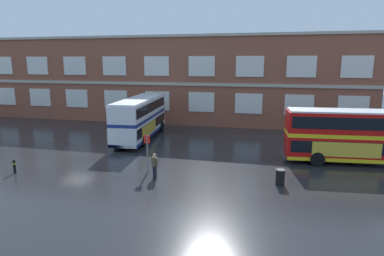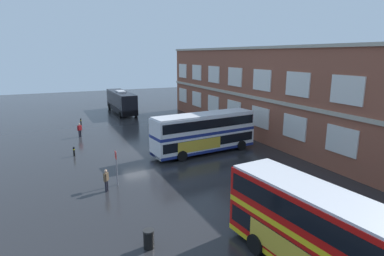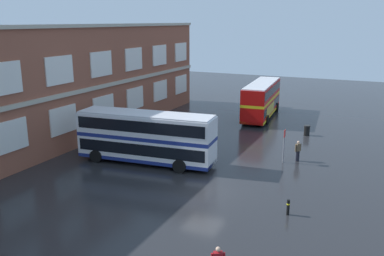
{
  "view_description": "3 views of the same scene",
  "coord_description": "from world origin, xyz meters",
  "px_view_note": "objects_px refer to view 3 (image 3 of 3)",
  "views": [
    {
      "loc": [
        16.37,
        -24.58,
        7.71
      ],
      "look_at": [
        9.48,
        3.22,
        1.97
      ],
      "focal_mm": 31.36,
      "sensor_mm": 36.0,
      "label": 1
    },
    {
      "loc": [
        31.4,
        -8.0,
        9.89
      ],
      "look_at": [
        5.78,
        3.89,
        3.36
      ],
      "focal_mm": 29.92,
      "sensor_mm": 36.0,
      "label": 2
    },
    {
      "loc": [
        -23.33,
        -10.09,
        11.03
      ],
      "look_at": [
        6.85,
        4.05,
        2.28
      ],
      "focal_mm": 38.39,
      "sensor_mm": 36.0,
      "label": 3
    }
  ],
  "objects_px": {
    "safety_bollard_west": "(288,207)",
    "double_decker_middle": "(262,99)",
    "bus_stand_flag": "(284,143)",
    "station_litter_bin": "(307,130)",
    "double_decker_near": "(146,137)",
    "second_passenger": "(298,150)"
  },
  "relations": [
    {
      "from": "station_litter_bin",
      "to": "safety_bollard_west",
      "type": "height_order",
      "value": "station_litter_bin"
    },
    {
      "from": "double_decker_near",
      "to": "double_decker_middle",
      "type": "height_order",
      "value": "same"
    },
    {
      "from": "double_decker_near",
      "to": "safety_bollard_west",
      "type": "distance_m",
      "value": 13.11
    },
    {
      "from": "station_litter_bin",
      "to": "safety_bollard_west",
      "type": "distance_m",
      "value": 18.1
    },
    {
      "from": "double_decker_middle",
      "to": "safety_bollard_west",
      "type": "bearing_deg",
      "value": -160.61
    },
    {
      "from": "safety_bollard_west",
      "to": "double_decker_middle",
      "type": "bearing_deg",
      "value": 19.39
    },
    {
      "from": "second_passenger",
      "to": "safety_bollard_west",
      "type": "distance_m",
      "value": 9.97
    },
    {
      "from": "double_decker_near",
      "to": "station_litter_bin",
      "type": "relative_size",
      "value": 10.88
    },
    {
      "from": "double_decker_near",
      "to": "second_passenger",
      "type": "relative_size",
      "value": 6.59
    },
    {
      "from": "double_decker_middle",
      "to": "safety_bollard_west",
      "type": "relative_size",
      "value": 11.77
    },
    {
      "from": "station_litter_bin",
      "to": "safety_bollard_west",
      "type": "xyz_separation_m",
      "value": [
        -17.98,
        -2.08,
        -0.03
      ]
    },
    {
      "from": "bus_stand_flag",
      "to": "station_litter_bin",
      "type": "relative_size",
      "value": 2.62
    },
    {
      "from": "double_decker_middle",
      "to": "safety_bollard_west",
      "type": "distance_m",
      "value": 25.38
    },
    {
      "from": "double_decker_middle",
      "to": "second_passenger",
      "type": "height_order",
      "value": "double_decker_middle"
    },
    {
      "from": "double_decker_near",
      "to": "second_passenger",
      "type": "bearing_deg",
      "value": -63.12
    },
    {
      "from": "double_decker_middle",
      "to": "bus_stand_flag",
      "type": "xyz_separation_m",
      "value": [
        -14.9,
        -6.06,
        -0.51
      ]
    },
    {
      "from": "safety_bollard_west",
      "to": "bus_stand_flag",
      "type": "bearing_deg",
      "value": 14.66
    },
    {
      "from": "double_decker_near",
      "to": "bus_stand_flag",
      "type": "xyz_separation_m",
      "value": [
        4.64,
        -9.91,
        -0.51
      ]
    },
    {
      "from": "double_decker_near",
      "to": "bus_stand_flag",
      "type": "distance_m",
      "value": 10.95
    },
    {
      "from": "second_passenger",
      "to": "station_litter_bin",
      "type": "bearing_deg",
      "value": 4.85
    },
    {
      "from": "double_decker_middle",
      "to": "bus_stand_flag",
      "type": "relative_size",
      "value": 4.14
    },
    {
      "from": "double_decker_near",
      "to": "double_decker_middle",
      "type": "relative_size",
      "value": 1.0
    }
  ]
}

